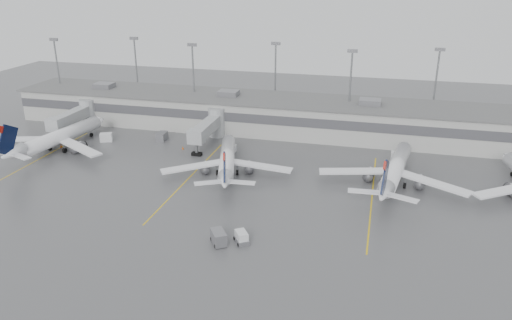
% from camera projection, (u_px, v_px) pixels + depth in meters
% --- Properties ---
extents(ground, '(260.00, 260.00, 0.00)m').
position_uv_depth(ground, '(241.00, 253.00, 71.77)').
color(ground, '#4D4D4F').
rests_on(ground, ground).
extents(terminal, '(152.00, 17.00, 9.45)m').
position_uv_depth(terminal, '(306.00, 116.00, 122.63)').
color(terminal, '#AFAFAA').
rests_on(terminal, ground).
extents(light_masts, '(142.40, 8.00, 20.60)m').
position_uv_depth(light_masts, '(311.00, 80.00, 125.01)').
color(light_masts, gray).
rests_on(light_masts, ground).
extents(jet_bridge_left, '(4.00, 17.20, 7.00)m').
position_uv_depth(jet_bridge_left, '(79.00, 115.00, 124.60)').
color(jet_bridge_left, '#95989A').
rests_on(jet_bridge_left, ground).
extents(jet_bridge_right, '(4.00, 17.20, 7.00)m').
position_uv_depth(jet_bridge_right, '(211.00, 126.00, 116.44)').
color(jet_bridge_right, '#95989A').
rests_on(jet_bridge_right, ground).
extents(stand_markings, '(105.25, 40.00, 0.01)m').
position_uv_depth(stand_markings, '(277.00, 187.00, 93.44)').
color(stand_markings, yellow).
rests_on(stand_markings, ground).
extents(jet_far_left, '(27.82, 31.39, 10.19)m').
position_uv_depth(jet_far_left, '(57.00, 137.00, 110.67)').
color(jet_far_left, white).
rests_on(jet_far_left, ground).
extents(jet_mid_left, '(24.95, 28.36, 9.40)m').
position_uv_depth(jet_mid_left, '(227.00, 160.00, 98.30)').
color(jet_mid_left, white).
rests_on(jet_mid_left, ground).
extents(jet_mid_right, '(27.50, 31.04, 10.08)m').
position_uv_depth(jet_mid_right, '(395.00, 170.00, 92.95)').
color(jet_mid_right, white).
rests_on(jet_mid_right, ground).
extents(baggage_tug, '(2.94, 3.24, 1.78)m').
position_uv_depth(baggage_tug, '(242.00, 238.00, 74.30)').
color(baggage_tug, silver).
rests_on(baggage_tug, ground).
extents(baggage_cart, '(3.28, 3.66, 2.05)m').
position_uv_depth(baggage_cart, '(219.00, 237.00, 73.83)').
color(baggage_cart, slate).
rests_on(baggage_cart, ground).
extents(gse_uld_a, '(3.25, 2.78, 1.94)m').
position_uv_depth(gse_uld_a, '(106.00, 137.00, 117.58)').
color(gse_uld_a, silver).
rests_on(gse_uld_a, ground).
extents(gse_uld_b, '(2.18, 1.50, 1.51)m').
position_uv_depth(gse_uld_b, '(231.00, 148.00, 111.26)').
color(gse_uld_b, silver).
rests_on(gse_uld_b, ground).
extents(gse_uld_c, '(2.74, 1.84, 1.93)m').
position_uv_depth(gse_uld_c, '(397.00, 157.00, 105.67)').
color(gse_uld_c, silver).
rests_on(gse_uld_c, ground).
extents(gse_loader, '(2.11, 3.26, 1.99)m').
position_uv_depth(gse_loader, '(162.00, 136.00, 118.15)').
color(gse_loader, slate).
rests_on(gse_loader, ground).
extents(cone_a, '(0.50, 0.50, 0.80)m').
position_uv_depth(cone_a, '(61.00, 146.00, 113.75)').
color(cone_a, '#DB5604').
rests_on(cone_a, ground).
extents(cone_b, '(0.45, 0.45, 0.71)m').
position_uv_depth(cone_b, '(183.00, 148.00, 112.65)').
color(cone_b, '#DB5604').
rests_on(cone_b, ground).
extents(cone_c, '(0.50, 0.50, 0.79)m').
position_uv_depth(cone_c, '(396.00, 166.00, 102.35)').
color(cone_c, '#DB5604').
rests_on(cone_c, ground).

